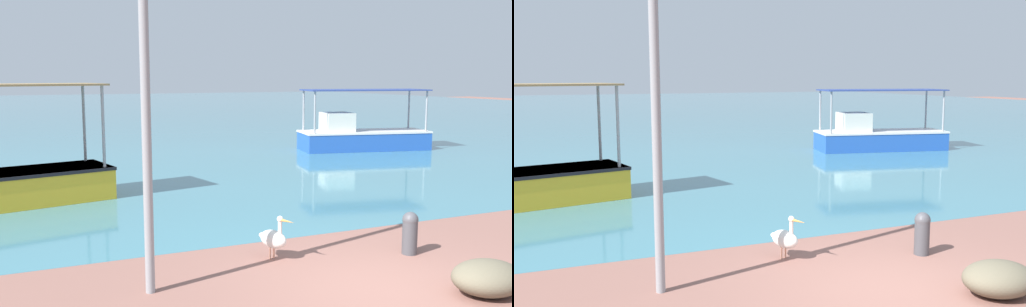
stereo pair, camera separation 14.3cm
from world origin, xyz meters
The scene contains 7 objects.
ground centered at (0.00, 0.00, 0.00)m, with size 120.00×120.00×0.00m, color #8E5E52.
harbor_water centered at (0.00, 48.00, 0.00)m, with size 110.00×90.00×0.00m, color teal.
fishing_boat_near_right centered at (8.97, 13.90, 0.64)m, with size 5.80×3.01×2.60m.
pelican centered at (-0.92, 1.99, 0.38)m, with size 0.47×0.77×0.80m.
lamp_post centered at (-3.27, 1.31, 3.18)m, with size 0.28×0.28×5.66m.
mooring_bollard centered at (1.45, 1.24, 0.41)m, with size 0.29×0.29×0.78m.
net_pile centered at (1.25, -0.77, 0.25)m, with size 1.11×0.94×0.51m, color #675E4A.
Camera 1 is at (-5.11, -6.75, 3.20)m, focal length 40.00 mm.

